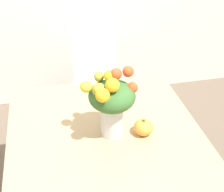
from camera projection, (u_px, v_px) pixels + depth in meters
name	position (u px, v px, depth m)	size (l,w,h in m)	color
dining_table	(105.00, 143.00, 1.87)	(1.12, 1.16, 0.74)	tan
flower_vase	(111.00, 101.00, 1.68)	(0.31, 0.28, 0.42)	silver
pumpkin	(143.00, 127.00, 1.78)	(0.11, 0.11, 0.10)	gold
dining_chair_near_window	(98.00, 81.00, 2.78)	(0.43, 0.43, 0.95)	white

